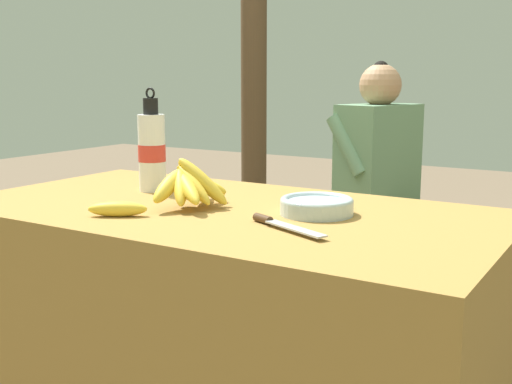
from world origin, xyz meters
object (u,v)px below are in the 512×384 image
serving_bowl (317,205)px  knife (278,223)px  banana_bunch_ripe (190,184)px  support_post_near (254,57)px  loose_banana_front (118,209)px  wooden_bench (419,234)px  seated_vendor (367,171)px  water_bottle (152,150)px

serving_bowl → knife: bearing=-93.7°
banana_bunch_ripe → support_post_near: 1.88m
knife → support_post_near: 2.10m
banana_bunch_ripe → serving_bowl: bearing=17.0°
loose_banana_front → support_post_near: support_post_near is taller
serving_bowl → wooden_bench: (-0.08, 1.14, -0.33)m
serving_bowl → seated_vendor: bearing=105.6°
serving_bowl → seated_vendor: size_ratio=0.17×
seated_vendor → support_post_near: bearing=-11.4°
loose_banana_front → serving_bowl: bearing=34.4°
serving_bowl → banana_bunch_ripe: bearing=-163.0°
water_bottle → loose_banana_front: size_ratio=2.16×
banana_bunch_ripe → knife: size_ratio=1.16×
wooden_bench → support_post_near: bearing=158.6°
banana_bunch_ripe → knife: 0.32m
banana_bunch_ripe → loose_banana_front: size_ratio=1.88×
banana_bunch_ripe → seated_vendor: 1.22m
seated_vendor → support_post_near: size_ratio=0.48×
serving_bowl → water_bottle: water_bottle is taller
water_bottle → knife: bearing=-21.6°
knife → seated_vendor: bearing=126.3°
loose_banana_front → support_post_near: (-0.74, 1.82, 0.42)m
banana_bunch_ripe → knife: banana_bunch_ripe is taller
banana_bunch_ripe → wooden_bench: (0.23, 1.23, -0.37)m
serving_bowl → knife: size_ratio=0.79×
wooden_bench → seated_vendor: bearing=-175.6°
wooden_bench → water_bottle: bearing=-113.8°
serving_bowl → support_post_near: size_ratio=0.08×
knife → serving_bowl: bearing=109.4°
knife → support_post_near: bearing=146.4°
knife → banana_bunch_ripe: bearing=-171.0°
seated_vendor → water_bottle: bearing=92.9°
knife → wooden_bench: bearing=116.3°
banana_bunch_ripe → support_post_near: support_post_near is taller
serving_bowl → seated_vendor: seated_vendor is taller
wooden_bench → support_post_near: (-1.06, 0.41, 0.74)m
serving_bowl → support_post_near: 1.97m
water_bottle → seated_vendor: seated_vendor is taller
wooden_bench → serving_bowl: bearing=-85.7°
loose_banana_front → wooden_bench: bearing=77.3°
knife → support_post_near: support_post_near is taller
water_bottle → support_post_near: bearing=111.0°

